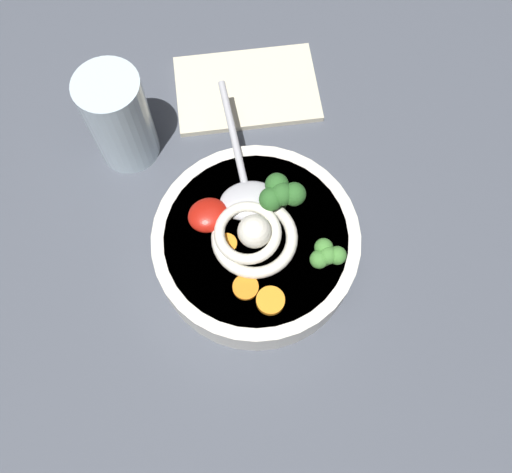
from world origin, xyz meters
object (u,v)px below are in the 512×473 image
object	(u,v)px
soup_bowl	(256,245)
noodle_pile	(253,235)
drinking_glass	(119,119)
folded_napkin	(247,89)
soup_spoon	(246,189)

from	to	relation	value
soup_bowl	noodle_pile	size ratio (longest dim) A/B	2.23
noodle_pile	soup_bowl	bearing A→B (deg)	-162.34
soup_bowl	drinking_glass	distance (cm)	20.31
soup_bowl	folded_napkin	distance (cm)	21.66
soup_spoon	folded_napkin	world-z (taller)	soup_spoon
folded_napkin	noodle_pile	bearing A→B (deg)	69.39
soup_spoon	folded_napkin	size ratio (longest dim) A/B	1.01
soup_spoon	drinking_glass	xyz separation A→B (cm)	(9.57, -13.00, 0.32)
soup_spoon	drinking_glass	distance (cm)	16.14
noodle_pile	folded_napkin	distance (cm)	22.57
soup_spoon	soup_bowl	bearing A→B (deg)	-180.00
drinking_glass	noodle_pile	bearing A→B (deg)	114.25
soup_spoon	noodle_pile	bearing A→B (deg)	175.92
folded_napkin	soup_spoon	bearing A→B (deg)	67.52
soup_bowl	drinking_glass	size ratio (longest dim) A/B	1.76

